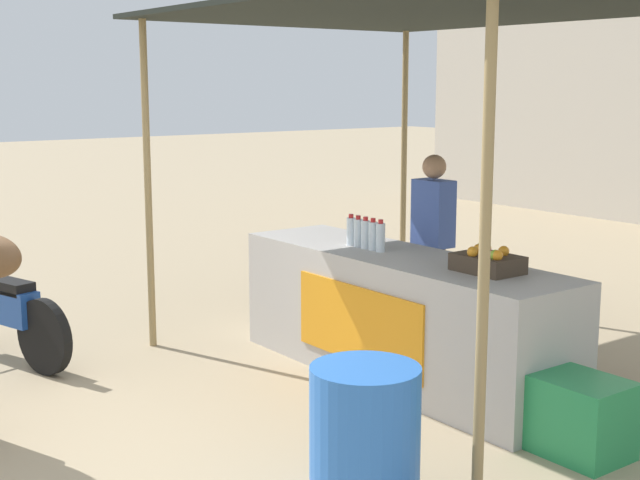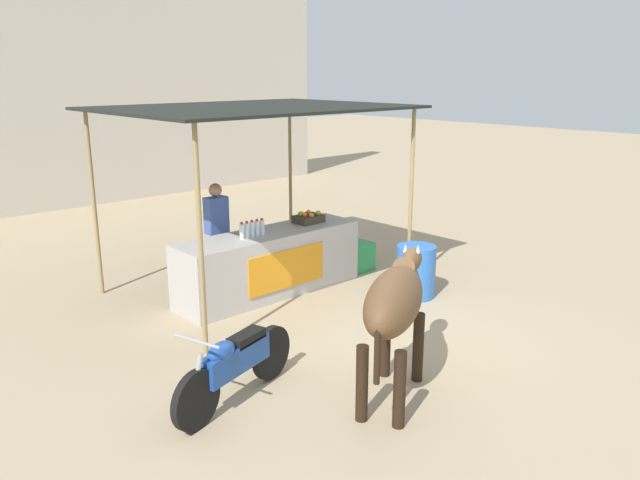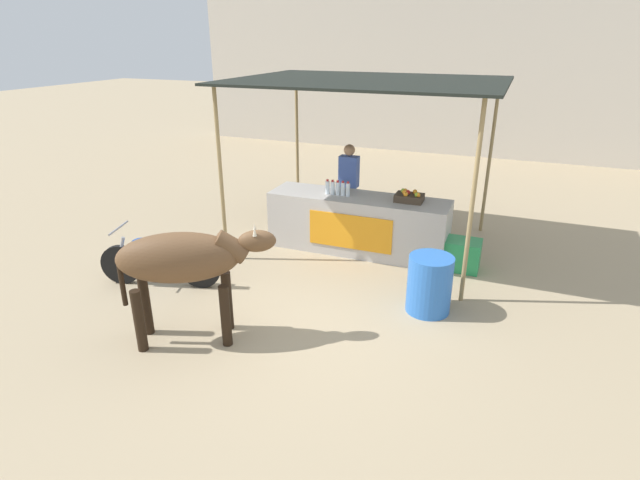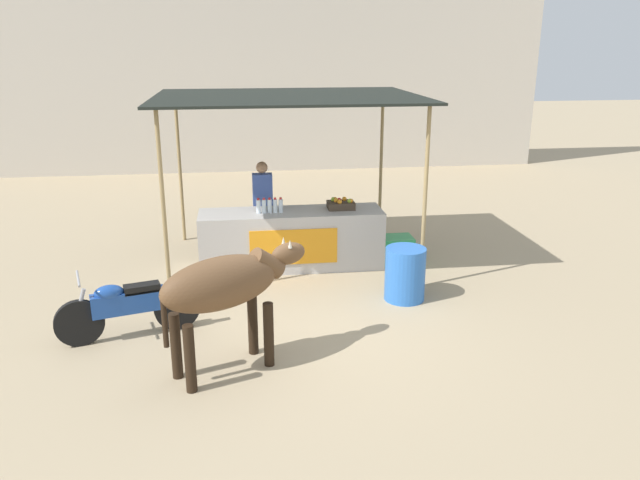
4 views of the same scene
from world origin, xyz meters
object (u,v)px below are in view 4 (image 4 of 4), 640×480
at_px(stall_counter, 291,239).
at_px(cooler_box, 394,250).
at_px(water_barrel, 405,274).
at_px(cow, 226,286).
at_px(vendor_behind_counter, 263,207).
at_px(motorcycle_parked, 127,306).
at_px(fruit_crate, 341,204).

relative_size(stall_counter, cooler_box, 5.00).
xyz_separation_m(cooler_box, water_barrel, (-0.22, -1.49, 0.15)).
bearing_deg(cow, stall_counter, 72.92).
distance_m(stall_counter, cow, 3.52).
relative_size(stall_counter, cow, 1.69).
xyz_separation_m(vendor_behind_counter, water_barrel, (1.93, -2.34, -0.46)).
xyz_separation_m(water_barrel, cow, (-2.53, -1.73, 0.64)).
bearing_deg(water_barrel, cooler_box, 81.50).
xyz_separation_m(stall_counter, vendor_behind_counter, (-0.43, 0.75, 0.37)).
xyz_separation_m(vendor_behind_counter, motorcycle_parked, (-1.86, -3.07, -0.42)).
xyz_separation_m(cow, motorcycle_parked, (-1.27, 1.00, -0.60)).
bearing_deg(cow, water_barrel, 34.41).
bearing_deg(water_barrel, vendor_behind_counter, 129.55).
height_order(stall_counter, motorcycle_parked, stall_counter).
bearing_deg(stall_counter, vendor_behind_counter, 119.50).
height_order(vendor_behind_counter, motorcycle_parked, vendor_behind_counter).
bearing_deg(fruit_crate, stall_counter, -176.43).
height_order(cow, motorcycle_parked, cow).
bearing_deg(fruit_crate, cooler_box, -9.43).
xyz_separation_m(cooler_box, motorcycle_parked, (-4.02, -2.22, 0.19)).
distance_m(stall_counter, motorcycle_parked, 3.26).
height_order(cooler_box, motorcycle_parked, motorcycle_parked).
bearing_deg(cooler_box, fruit_crate, 170.57).
bearing_deg(cow, cooler_box, 49.52).
height_order(water_barrel, cow, cow).
distance_m(fruit_crate, water_barrel, 1.89).
height_order(stall_counter, water_barrel, stall_counter).
relative_size(fruit_crate, water_barrel, 0.56).
distance_m(stall_counter, vendor_behind_counter, 0.94).
bearing_deg(stall_counter, water_barrel, -46.50).
xyz_separation_m(stall_counter, motorcycle_parked, (-2.29, -2.32, -0.05)).
bearing_deg(cooler_box, cow, -130.48).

